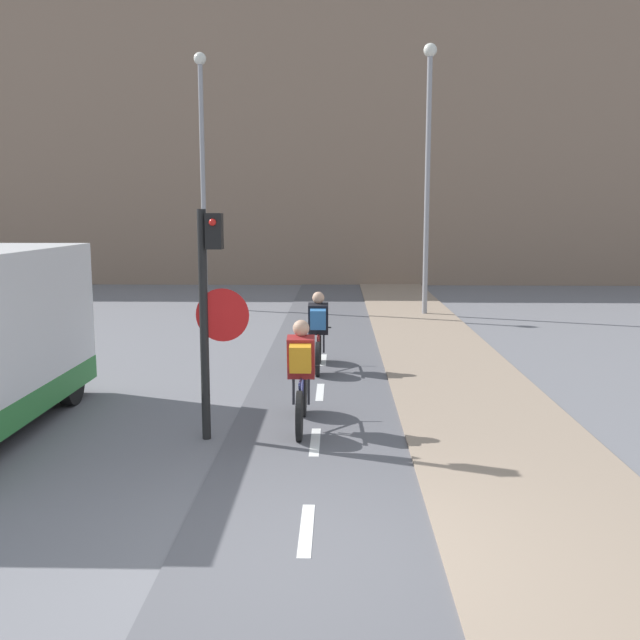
{
  "coord_description": "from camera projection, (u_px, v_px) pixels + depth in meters",
  "views": [
    {
      "loc": [
        0.28,
        -5.61,
        2.88
      ],
      "look_at": [
        0.0,
        5.45,
        1.2
      ],
      "focal_mm": 40.0,
      "sensor_mm": 36.0,
      "label": 1
    }
  ],
  "objects": [
    {
      "name": "ground_plane",
      "position": [
        304.0,
        558.0,
        5.99
      ],
      "size": [
        120.0,
        120.0,
        0.0
      ],
      "primitive_type": "plane",
      "color": "slate"
    },
    {
      "name": "bike_lane",
      "position": [
        304.0,
        557.0,
        5.99
      ],
      "size": [
        2.3,
        60.0,
        0.02
      ],
      "color": "#56565B",
      "rests_on": "ground_plane"
    },
    {
      "name": "sidewalk_strip",
      "position": [
        586.0,
        559.0,
        5.93
      ],
      "size": [
        2.4,
        60.0,
        0.05
      ],
      "color": "gray",
      "rests_on": "ground_plane"
    },
    {
      "name": "building_row_background",
      "position": [
        332.0,
        139.0,
        29.91
      ],
      "size": [
        60.0,
        5.2,
        11.81
      ],
      "color": "#89705B",
      "rests_on": "ground_plane"
    },
    {
      "name": "traffic_light_pole",
      "position": [
        210.0,
        298.0,
        8.87
      ],
      "size": [
        0.67,
        0.25,
        2.92
      ],
      "color": "black",
      "rests_on": "ground_plane"
    },
    {
      "name": "street_lamp_far",
      "position": [
        202.0,
        157.0,
        20.85
      ],
      "size": [
        0.36,
        0.36,
        7.42
      ],
      "color": "gray",
      "rests_on": "ground_plane"
    },
    {
      "name": "street_lamp_sidewalk",
      "position": [
        428.0,
        154.0,
        19.44
      ],
      "size": [
        0.36,
        0.36,
        7.34
      ],
      "color": "gray",
      "rests_on": "ground_plane"
    },
    {
      "name": "cyclist_near",
      "position": [
        301.0,
        377.0,
        9.45
      ],
      "size": [
        0.46,
        1.75,
        1.48
      ],
      "color": "black",
      "rests_on": "ground_plane"
    },
    {
      "name": "cyclist_far",
      "position": [
        318.0,
        333.0,
        12.97
      ],
      "size": [
        0.46,
        1.71,
        1.45
      ],
      "color": "black",
      "rests_on": "ground_plane"
    }
  ]
}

